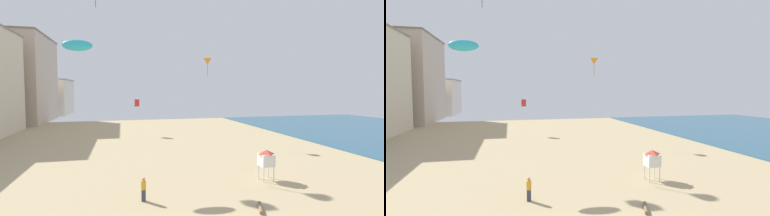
# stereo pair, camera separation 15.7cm
# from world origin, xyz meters

# --- Properties ---
(boardwalk_hotel_far) EXTENTS (16.06, 20.60, 20.07)m
(boardwalk_hotel_far) POSITION_xyz_m (-29.33, 61.67, 10.04)
(boardwalk_hotel_far) COLOR #C6B29E
(boardwalk_hotel_far) RESTS_ON ground
(boardwalk_hotel_distant) EXTENTS (18.26, 16.87, 10.72)m
(boardwalk_hotel_distant) POSITION_xyz_m (-29.33, 82.58, 5.37)
(boardwalk_hotel_distant) COLOR silver
(boardwalk_hotel_distant) RESTS_ON ground
(kite_flyer) EXTENTS (0.34, 0.34, 1.64)m
(kite_flyer) POSITION_xyz_m (-3.41, 7.15, 0.92)
(kite_flyer) COLOR #383D4C
(kite_flyer) RESTS_ON ground
(lifeguard_stand) EXTENTS (1.10, 1.10, 2.55)m
(lifeguard_stand) POSITION_xyz_m (6.86, 9.24, 1.84)
(lifeguard_stand) COLOR white
(lifeguard_stand) RESTS_ON ground
(driftwood_log) EXTENTS (0.82, 1.56, 0.24)m
(driftwood_log) POSITION_xyz_m (3.62, 4.00, 0.12)
(driftwood_log) COLOR #7A6047
(driftwood_log) RESTS_ON ground
(kite_cyan_parafoil) EXTENTS (2.54, 0.70, 0.99)m
(kite_cyan_parafoil) POSITION_xyz_m (-8.42, 14.89, 11.41)
(kite_cyan_parafoil) COLOR #2DB7CC
(kite_orange_delta) EXTENTS (1.10, 1.10, 2.49)m
(kite_orange_delta) POSITION_xyz_m (7.14, 26.86, 11.54)
(kite_orange_delta) COLOR orange
(kite_red_box) EXTENTS (0.75, 0.75, 1.18)m
(kite_red_box) POSITION_xyz_m (-2.27, 36.40, 5.36)
(kite_red_box) COLOR red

